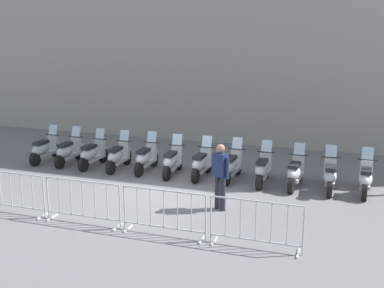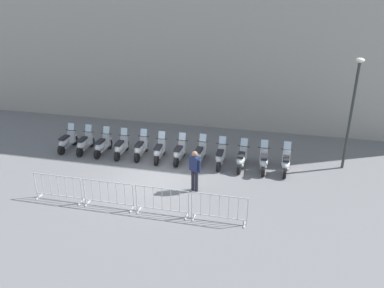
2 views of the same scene
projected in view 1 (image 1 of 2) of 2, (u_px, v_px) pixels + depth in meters
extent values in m
plane|color=slate|center=(165.00, 194.00, 13.36)|extent=(120.00, 120.00, 0.00)
cylinder|color=black|center=(57.00, 151.00, 17.31)|extent=(0.23, 0.50, 0.48)
cylinder|color=black|center=(35.00, 159.00, 16.17)|extent=(0.23, 0.50, 0.48)
cube|color=#B7BABC|center=(46.00, 154.00, 16.73)|extent=(0.44, 0.91, 0.10)
ellipsoid|color=#B7BABC|center=(41.00, 149.00, 16.42)|extent=(0.51, 0.89, 0.40)
cube|color=black|center=(41.00, 143.00, 16.40)|extent=(0.39, 0.64, 0.10)
cube|color=#B7BABC|center=(53.00, 144.00, 17.07)|extent=(0.36, 0.20, 0.60)
cylinder|color=black|center=(53.00, 135.00, 16.99)|extent=(0.56, 0.14, 0.04)
cube|color=silver|center=(53.00, 130.00, 17.00)|extent=(0.34, 0.20, 0.35)
cube|color=#B7BABC|center=(56.00, 144.00, 17.25)|extent=(0.26, 0.35, 0.06)
cylinder|color=black|center=(79.00, 153.00, 17.01)|extent=(0.22, 0.50, 0.48)
cylinder|color=black|center=(60.00, 162.00, 15.86)|extent=(0.22, 0.50, 0.48)
cube|color=#B7BABC|center=(70.00, 156.00, 16.43)|extent=(0.42, 0.90, 0.10)
ellipsoid|color=#B7BABC|center=(65.00, 151.00, 16.11)|extent=(0.49, 0.89, 0.40)
cube|color=black|center=(65.00, 145.00, 16.09)|extent=(0.38, 0.64, 0.10)
cube|color=#B7BABC|center=(76.00, 146.00, 16.77)|extent=(0.36, 0.19, 0.60)
cylinder|color=black|center=(76.00, 137.00, 16.69)|extent=(0.56, 0.13, 0.04)
cube|color=silver|center=(76.00, 131.00, 16.70)|extent=(0.34, 0.19, 0.35)
cube|color=#B7BABC|center=(79.00, 146.00, 16.95)|extent=(0.25, 0.35, 0.06)
cylinder|color=black|center=(103.00, 155.00, 16.65)|extent=(0.24, 0.50, 0.48)
cylinder|color=black|center=(84.00, 164.00, 15.52)|extent=(0.24, 0.50, 0.48)
cube|color=#B7BABC|center=(94.00, 159.00, 16.08)|extent=(0.45, 0.91, 0.10)
ellipsoid|color=#B7BABC|center=(89.00, 154.00, 15.77)|extent=(0.53, 0.90, 0.40)
cube|color=black|center=(89.00, 147.00, 15.75)|extent=(0.40, 0.64, 0.10)
cube|color=#B7BABC|center=(100.00, 148.00, 16.41)|extent=(0.36, 0.21, 0.60)
cylinder|color=black|center=(100.00, 139.00, 16.34)|extent=(0.56, 0.15, 0.04)
cube|color=silver|center=(100.00, 133.00, 16.34)|extent=(0.34, 0.20, 0.35)
cube|color=#B7BABC|center=(103.00, 148.00, 16.59)|extent=(0.26, 0.35, 0.06)
cylinder|color=black|center=(127.00, 158.00, 16.36)|extent=(0.21, 0.49, 0.48)
cylinder|color=black|center=(111.00, 167.00, 15.20)|extent=(0.21, 0.49, 0.48)
cube|color=#B7BABC|center=(119.00, 161.00, 15.77)|extent=(0.40, 0.90, 0.10)
ellipsoid|color=#B7BABC|center=(115.00, 156.00, 15.46)|extent=(0.47, 0.88, 0.40)
cube|color=black|center=(115.00, 149.00, 15.44)|extent=(0.36, 0.63, 0.10)
cube|color=#B7BABC|center=(124.00, 150.00, 16.11)|extent=(0.36, 0.19, 0.60)
cylinder|color=black|center=(124.00, 141.00, 16.04)|extent=(0.56, 0.11, 0.04)
cube|color=silver|center=(124.00, 135.00, 16.05)|extent=(0.34, 0.18, 0.35)
cube|color=#B7BABC|center=(127.00, 150.00, 16.30)|extent=(0.24, 0.34, 0.06)
cylinder|color=black|center=(154.00, 159.00, 16.13)|extent=(0.21, 0.50, 0.48)
cylinder|color=black|center=(139.00, 169.00, 14.98)|extent=(0.21, 0.50, 0.48)
cube|color=#B7BABC|center=(147.00, 163.00, 15.55)|extent=(0.41, 0.90, 0.10)
ellipsoid|color=#B7BABC|center=(143.00, 158.00, 15.24)|extent=(0.49, 0.89, 0.40)
cube|color=black|center=(143.00, 151.00, 15.22)|extent=(0.37, 0.64, 0.10)
cube|color=#B7BABC|center=(152.00, 152.00, 15.89)|extent=(0.36, 0.19, 0.60)
cylinder|color=black|center=(151.00, 142.00, 15.82)|extent=(0.56, 0.12, 0.04)
cube|color=silver|center=(152.00, 137.00, 15.82)|extent=(0.34, 0.19, 0.35)
cube|color=#B7BABC|center=(154.00, 152.00, 16.07)|extent=(0.25, 0.35, 0.06)
cylinder|color=black|center=(179.00, 163.00, 15.74)|extent=(0.20, 0.49, 0.48)
cylinder|color=black|center=(167.00, 173.00, 14.57)|extent=(0.20, 0.49, 0.48)
cube|color=#B7BABC|center=(173.00, 166.00, 15.15)|extent=(0.39, 0.90, 0.10)
ellipsoid|color=#B7BABC|center=(170.00, 161.00, 14.83)|extent=(0.46, 0.88, 0.40)
cube|color=black|center=(170.00, 154.00, 14.81)|extent=(0.35, 0.63, 0.10)
cube|color=#B7BABC|center=(177.00, 155.00, 15.49)|extent=(0.35, 0.18, 0.60)
cylinder|color=black|center=(177.00, 145.00, 15.42)|extent=(0.56, 0.11, 0.04)
cube|color=silver|center=(177.00, 139.00, 15.42)|extent=(0.33, 0.18, 0.35)
cube|color=#B7BABC|center=(179.00, 155.00, 15.67)|extent=(0.24, 0.34, 0.06)
cylinder|color=black|center=(208.00, 165.00, 15.45)|extent=(0.23, 0.50, 0.48)
cylinder|color=black|center=(195.00, 175.00, 14.32)|extent=(0.23, 0.50, 0.48)
cube|color=#B7BABC|center=(202.00, 169.00, 14.87)|extent=(0.44, 0.91, 0.10)
ellipsoid|color=#B7BABC|center=(199.00, 164.00, 14.56)|extent=(0.52, 0.89, 0.40)
cube|color=black|center=(200.00, 156.00, 14.54)|extent=(0.39, 0.64, 0.10)
cube|color=#B7BABC|center=(206.00, 157.00, 15.21)|extent=(0.36, 0.20, 0.60)
cylinder|color=black|center=(207.00, 147.00, 15.14)|extent=(0.56, 0.15, 0.04)
cube|color=silver|center=(207.00, 141.00, 15.14)|extent=(0.34, 0.20, 0.35)
cube|color=#B7BABC|center=(208.00, 157.00, 15.39)|extent=(0.26, 0.35, 0.06)
cylinder|color=black|center=(238.00, 167.00, 15.21)|extent=(0.24, 0.50, 0.48)
cylinder|color=black|center=(227.00, 178.00, 14.08)|extent=(0.24, 0.50, 0.48)
cube|color=#B7BABC|center=(233.00, 171.00, 14.63)|extent=(0.46, 0.91, 0.10)
ellipsoid|color=#B7BABC|center=(230.00, 166.00, 14.33)|extent=(0.54, 0.90, 0.40)
cube|color=black|center=(230.00, 158.00, 14.31)|extent=(0.41, 0.65, 0.10)
cube|color=#B7BABC|center=(237.00, 159.00, 14.97)|extent=(0.36, 0.21, 0.60)
cylinder|color=black|center=(237.00, 149.00, 14.89)|extent=(0.55, 0.16, 0.04)
cube|color=silver|center=(237.00, 143.00, 14.90)|extent=(0.34, 0.21, 0.35)
cube|color=#B7BABC|center=(238.00, 159.00, 15.14)|extent=(0.27, 0.36, 0.06)
cylinder|color=black|center=(266.00, 170.00, 14.83)|extent=(0.22, 0.50, 0.48)
cylinder|color=black|center=(259.00, 182.00, 13.69)|extent=(0.22, 0.50, 0.48)
cube|color=#B7BABC|center=(263.00, 175.00, 14.25)|extent=(0.43, 0.90, 0.10)
ellipsoid|color=#B7BABC|center=(262.00, 169.00, 13.94)|extent=(0.50, 0.89, 0.40)
cube|color=black|center=(262.00, 162.00, 13.92)|extent=(0.38, 0.64, 0.10)
cube|color=#B7BABC|center=(266.00, 162.00, 14.59)|extent=(0.36, 0.20, 0.60)
cylinder|color=black|center=(266.00, 152.00, 14.52)|extent=(0.56, 0.13, 0.04)
cube|color=silver|center=(267.00, 146.00, 14.52)|extent=(0.34, 0.19, 0.35)
cube|color=#B7BABC|center=(267.00, 162.00, 14.77)|extent=(0.25, 0.35, 0.06)
cylinder|color=black|center=(299.00, 174.00, 14.48)|extent=(0.25, 0.50, 0.48)
cylinder|color=black|center=(291.00, 185.00, 13.36)|extent=(0.25, 0.50, 0.48)
cube|color=#B7BABC|center=(295.00, 178.00, 13.91)|extent=(0.48, 0.91, 0.10)
ellipsoid|color=#B7BABC|center=(294.00, 173.00, 13.61)|extent=(0.55, 0.90, 0.40)
cube|color=black|center=(295.00, 165.00, 13.58)|extent=(0.42, 0.65, 0.10)
cube|color=#B7BABC|center=(298.00, 165.00, 14.24)|extent=(0.36, 0.22, 0.60)
cylinder|color=black|center=(299.00, 155.00, 14.16)|extent=(0.55, 0.17, 0.04)
cube|color=silver|center=(300.00, 149.00, 14.17)|extent=(0.34, 0.21, 0.35)
cube|color=#B7BABC|center=(300.00, 165.00, 14.42)|extent=(0.27, 0.36, 0.06)
cylinder|color=black|center=(329.00, 176.00, 14.22)|extent=(0.20, 0.49, 0.48)
cylinder|color=black|center=(329.00, 189.00, 13.06)|extent=(0.20, 0.49, 0.48)
cube|color=#B7BABC|center=(329.00, 181.00, 13.63)|extent=(0.38, 0.90, 0.10)
ellipsoid|color=#B7BABC|center=(330.00, 176.00, 13.31)|extent=(0.46, 0.88, 0.40)
cube|color=black|center=(331.00, 168.00, 13.29)|extent=(0.35, 0.63, 0.10)
cube|color=#B7BABC|center=(330.00, 168.00, 13.98)|extent=(0.35, 0.18, 0.60)
cylinder|color=black|center=(331.00, 157.00, 13.90)|extent=(0.56, 0.10, 0.04)
cube|color=silver|center=(331.00, 151.00, 13.91)|extent=(0.33, 0.18, 0.35)
cube|color=#B7BABC|center=(330.00, 168.00, 14.16)|extent=(0.24, 0.34, 0.06)
cylinder|color=black|center=(365.00, 179.00, 13.93)|extent=(0.24, 0.50, 0.48)
cylinder|color=black|center=(364.00, 192.00, 12.80)|extent=(0.24, 0.50, 0.48)
cube|color=#B7BABC|center=(365.00, 184.00, 13.36)|extent=(0.46, 0.91, 0.10)
ellipsoid|color=#B7BABC|center=(366.00, 179.00, 13.05)|extent=(0.53, 0.90, 0.40)
cube|color=black|center=(366.00, 171.00, 13.03)|extent=(0.40, 0.65, 0.10)
cube|color=#B7BABC|center=(366.00, 171.00, 13.69)|extent=(0.36, 0.21, 0.60)
cylinder|color=black|center=(367.00, 160.00, 13.62)|extent=(0.55, 0.15, 0.04)
cube|color=silver|center=(368.00, 153.00, 13.62)|extent=(0.34, 0.20, 0.35)
cube|color=#B7BABC|center=(366.00, 170.00, 13.87)|extent=(0.26, 0.35, 0.06)
cube|color=#B2B5B7|center=(43.00, 216.00, 11.69)|extent=(0.12, 0.44, 0.04)
cylinder|color=#B2B5B7|center=(44.00, 197.00, 11.55)|extent=(0.04, 0.04, 1.05)
cylinder|color=#B2B5B7|center=(9.00, 173.00, 11.75)|extent=(1.93, 0.40, 0.04)
cylinder|color=#B2B5B7|center=(12.00, 206.00, 11.95)|extent=(1.93, 0.40, 0.04)
cylinder|color=#B2B5B7|center=(0.00, 188.00, 11.95)|extent=(0.02, 0.02, 0.87)
cylinder|color=#B2B5B7|center=(11.00, 189.00, 11.85)|extent=(0.02, 0.02, 0.87)
cylinder|color=#B2B5B7|center=(21.00, 191.00, 11.74)|extent=(0.02, 0.02, 0.87)
cylinder|color=#B2B5B7|center=(32.00, 192.00, 11.64)|extent=(0.02, 0.02, 0.87)
cube|color=#B2B5B7|center=(52.00, 217.00, 11.61)|extent=(0.12, 0.44, 0.04)
cube|color=#B2B5B7|center=(118.00, 227.00, 11.03)|extent=(0.12, 0.44, 0.04)
cylinder|color=#B2B5B7|center=(48.00, 198.00, 11.52)|extent=(0.04, 0.04, 1.05)
cylinder|color=#B2B5B7|center=(120.00, 207.00, 10.89)|extent=(0.04, 0.04, 1.05)
cylinder|color=#B2B5B7|center=(82.00, 181.00, 11.08)|extent=(1.93, 0.40, 0.04)
cylinder|color=#B2B5B7|center=(84.00, 216.00, 11.28)|extent=(1.93, 0.40, 0.04)
cylinder|color=#B2B5B7|center=(59.00, 196.00, 11.39)|extent=(0.02, 0.02, 0.87)
cylinder|color=#B2B5B7|center=(71.00, 197.00, 11.29)|extent=(0.02, 0.02, 0.87)
cylinder|color=#B2B5B7|center=(83.00, 199.00, 11.18)|extent=(0.02, 0.02, 0.87)
cylinder|color=#B2B5B7|center=(95.00, 200.00, 11.08)|extent=(0.02, 0.02, 0.87)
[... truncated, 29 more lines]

